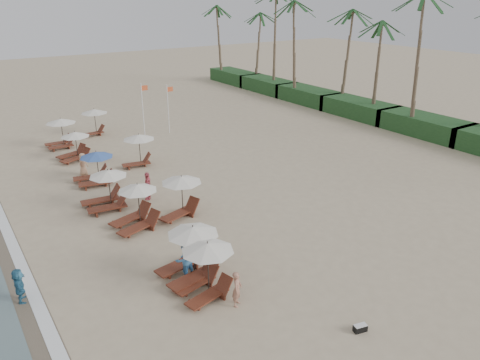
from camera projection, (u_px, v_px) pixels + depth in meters
ground at (271, 234)px, 23.73m from camera, size 160.00×160.00×0.00m
foam_line at (0, 216)px, 25.66m from camera, size 0.50×140.00×0.02m
shrub_hedge at (359, 109)px, 45.93m from camera, size 3.20×53.00×1.60m
palm_row at (361, 11)px, 43.16m from camera, size 7.00×52.00×12.30m
lounger_station_0 at (203, 270)px, 18.59m from camera, size 2.52×2.15×2.31m
lounger_station_1 at (188, 256)px, 19.81m from camera, size 2.78×2.37×2.34m
lounger_station_2 at (134, 210)px, 24.04m from camera, size 2.65×2.58×2.37m
lounger_station_3 at (105, 192)px, 26.26m from camera, size 2.70×2.23×2.24m
lounger_station_4 at (94, 170)px, 29.64m from camera, size 2.66×2.39×2.11m
lounger_station_5 at (73, 147)px, 33.92m from camera, size 2.59×2.47×2.08m
lounger_station_6 at (60, 133)px, 36.56m from camera, size 2.57×2.31×2.31m
inland_station_0 at (179, 195)px, 25.16m from camera, size 2.89×2.27×2.22m
inland_station_1 at (138, 147)px, 32.61m from camera, size 2.71×2.24×2.22m
inland_station_2 at (93, 119)px, 39.68m from camera, size 2.65×2.24×2.22m
beachgoer_near at (237, 289)px, 18.08m from camera, size 0.64×0.64×1.50m
beachgoer_mid_a at (184, 259)px, 19.77m from camera, size 1.05×0.90×1.87m
beachgoer_far_a at (148, 186)px, 27.43m from camera, size 0.89×1.07×1.72m
beachgoer_far_b at (83, 164)px, 31.12m from camera, size 0.90×0.85×1.55m
waterline_walker at (19, 285)px, 18.31m from camera, size 0.63×1.42×1.48m
duffel_bag at (360, 328)px, 16.88m from camera, size 0.54×0.35×0.28m
flag_pole_near at (143, 110)px, 37.69m from camera, size 0.59×0.08×4.77m
flag_pole_far at (168, 106)px, 40.03m from camera, size 0.60×0.08×4.21m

